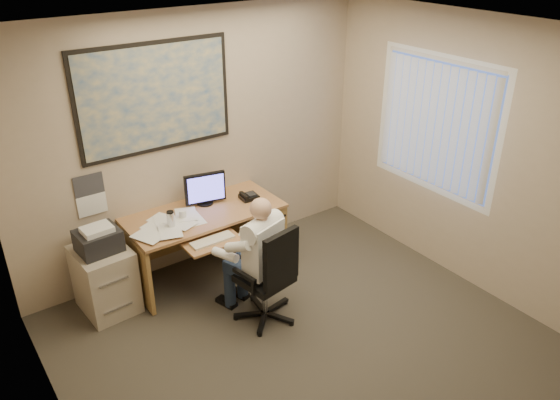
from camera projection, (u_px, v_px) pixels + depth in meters
room_shell at (340, 231)px, 4.03m from camera, size 4.00×4.50×2.70m
desk at (232, 228)px, 5.91m from camera, size 1.60×0.97×1.09m
world_map at (155, 98)px, 5.19m from camera, size 1.56×0.03×1.06m
wall_calendar at (90, 195)px, 5.17m from camera, size 0.28×0.01×0.42m
window_blinds at (436, 125)px, 5.54m from camera, size 0.06×1.40×1.30m
filing_cabinet at (104, 274)px, 5.20m from camera, size 0.51×0.60×0.92m
office_chair at (267, 294)px, 5.09m from camera, size 0.70×0.70×1.01m
person at (262, 260)px, 5.00m from camera, size 0.71×0.86×1.26m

